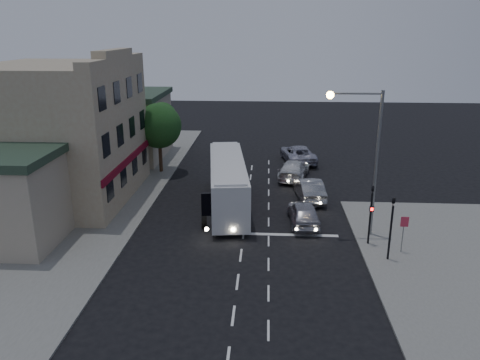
# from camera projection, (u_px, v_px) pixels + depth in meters

# --- Properties ---
(ground) EXTENTS (120.00, 120.00, 0.00)m
(ground) POSITION_uv_depth(u_px,v_px,m) (242.00, 248.00, 27.97)
(ground) COLOR black
(sidewalk_far) EXTENTS (12.00, 50.00, 0.12)m
(sidewalk_far) POSITION_uv_depth(u_px,v_px,m) (81.00, 197.00, 36.28)
(sidewalk_far) COLOR slate
(sidewalk_far) RESTS_ON ground
(road_markings) EXTENTS (8.00, 30.55, 0.01)m
(road_markings) POSITION_uv_depth(u_px,v_px,m) (264.00, 226.00, 31.04)
(road_markings) COLOR silver
(road_markings) RESTS_ON ground
(tour_bus) EXTENTS (3.80, 11.82, 3.56)m
(tour_bus) POSITION_uv_depth(u_px,v_px,m) (228.00, 182.00, 33.87)
(tour_bus) COLOR silver
(tour_bus) RESTS_ON ground
(car_suv) EXTENTS (2.16, 4.74, 1.58)m
(car_suv) POSITION_uv_depth(u_px,v_px,m) (304.00, 213.00, 31.12)
(car_suv) COLOR #9998A2
(car_suv) RESTS_ON ground
(car_sedan_a) EXTENTS (2.27, 5.11, 1.63)m
(car_sedan_a) POSITION_uv_depth(u_px,v_px,m) (309.00, 189.00, 35.74)
(car_sedan_a) COLOR gray
(car_sedan_a) RESTS_ON ground
(car_sedan_b) EXTENTS (3.29, 5.80, 1.58)m
(car_sedan_b) POSITION_uv_depth(u_px,v_px,m) (294.00, 169.00, 40.81)
(car_sedan_b) COLOR silver
(car_sedan_b) RESTS_ON ground
(car_sedan_c) EXTENTS (3.63, 6.33, 1.66)m
(car_sedan_c) POSITION_uv_depth(u_px,v_px,m) (298.00, 154.00, 45.78)
(car_sedan_c) COLOR #9D9CAE
(car_sedan_c) RESTS_ON ground
(traffic_signal_main) EXTENTS (0.25, 0.35, 4.10)m
(traffic_signal_main) POSITION_uv_depth(u_px,v_px,m) (371.00, 208.00, 27.54)
(traffic_signal_main) COLOR black
(traffic_signal_main) RESTS_ON sidewalk_near
(traffic_signal_side) EXTENTS (0.18, 0.15, 4.10)m
(traffic_signal_side) POSITION_uv_depth(u_px,v_px,m) (392.00, 221.00, 25.62)
(traffic_signal_side) COLOR black
(traffic_signal_side) RESTS_ON sidewalk_near
(regulatory_sign) EXTENTS (0.45, 0.12, 2.20)m
(regulatory_sign) POSITION_uv_depth(u_px,v_px,m) (404.00, 228.00, 26.73)
(regulatory_sign) COLOR slate
(regulatory_sign) RESTS_ON sidewalk_near
(streetlight) EXTENTS (3.32, 0.44, 9.00)m
(streetlight) POSITION_uv_depth(u_px,v_px,m) (367.00, 147.00, 27.89)
(streetlight) COLOR slate
(streetlight) RESTS_ON sidewalk_near
(main_building) EXTENTS (10.12, 12.00, 11.00)m
(main_building) POSITION_uv_depth(u_px,v_px,m) (61.00, 132.00, 34.77)
(main_building) COLOR #ADA48A
(main_building) RESTS_ON sidewalk_far
(low_building_north) EXTENTS (9.40, 9.40, 6.50)m
(low_building_north) POSITION_uv_depth(u_px,v_px,m) (118.00, 124.00, 46.69)
(low_building_north) COLOR #A89987
(low_building_north) RESTS_ON sidewalk_far
(street_tree) EXTENTS (4.00, 4.00, 6.20)m
(street_tree) POSITION_uv_depth(u_px,v_px,m) (159.00, 124.00, 41.32)
(street_tree) COLOR black
(street_tree) RESTS_ON sidewalk_far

